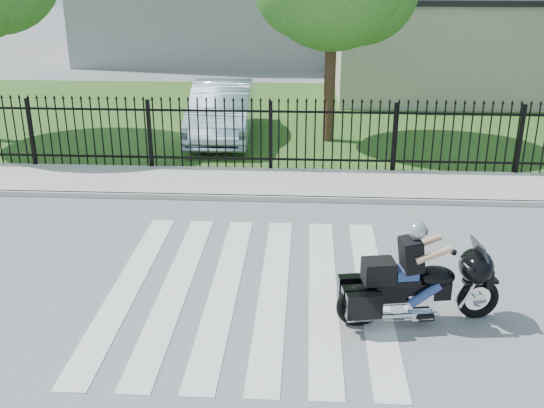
{
  "coord_description": "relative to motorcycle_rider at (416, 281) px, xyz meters",
  "views": [
    {
      "loc": [
        0.89,
        -9.07,
        5.04
      ],
      "look_at": [
        0.3,
        1.27,
        1.0
      ],
      "focal_mm": 42.0,
      "sensor_mm": 36.0,
      "label": 1
    }
  ],
  "objects": [
    {
      "name": "iron_fence",
      "position": [
        -2.51,
        6.81,
        0.24
      ],
      "size": [
        26.0,
        0.04,
        1.8
      ],
      "color": "black",
      "rests_on": "ground"
    },
    {
      "name": "crosswalk",
      "position": [
        -2.51,
        0.81,
        -0.66
      ],
      "size": [
        5.0,
        5.5,
        0.01
      ],
      "primitive_type": null,
      "color": "silver",
      "rests_on": "ground"
    },
    {
      "name": "parked_car",
      "position": [
        -4.13,
        9.98,
        0.15
      ],
      "size": [
        1.88,
        4.92,
        1.6
      ],
      "primitive_type": "imported",
      "rotation": [
        0.0,
        0.0,
        0.04
      ],
      "color": "#AAC2D6",
      "rests_on": "grass_strip"
    },
    {
      "name": "grass_strip",
      "position": [
        -2.51,
        12.81,
        -0.66
      ],
      "size": [
        40.0,
        12.0,
        0.02
      ],
      "primitive_type": "cube",
      "color": "#2E541D",
      "rests_on": "ground"
    },
    {
      "name": "building_low",
      "position": [
        4.49,
        16.81,
        1.08
      ],
      "size": [
        10.0,
        6.0,
        3.5
      ],
      "primitive_type": "cube",
      "color": "#BBB29C",
      "rests_on": "ground"
    },
    {
      "name": "ground",
      "position": [
        -2.51,
        0.81,
        -0.67
      ],
      "size": [
        120.0,
        120.0,
        0.0
      ],
      "primitive_type": "plane",
      "color": "slate",
      "rests_on": "ground"
    },
    {
      "name": "motorcycle_rider",
      "position": [
        0.0,
        0.0,
        0.0
      ],
      "size": [
        2.45,
        1.05,
        1.63
      ],
      "rotation": [
        0.0,
        0.0,
        0.16
      ],
      "color": "black",
      "rests_on": "ground"
    },
    {
      "name": "sidewalk",
      "position": [
        -2.51,
        5.81,
        -0.61
      ],
      "size": [
        40.0,
        2.0,
        0.12
      ],
      "primitive_type": "cube",
      "color": "#ADAAA3",
      "rests_on": "ground"
    },
    {
      "name": "curb",
      "position": [
        -2.51,
        4.81,
        -0.61
      ],
      "size": [
        40.0,
        0.12,
        0.12
      ],
      "primitive_type": "cube",
      "color": "#ADAAA3",
      "rests_on": "ground"
    }
  ]
}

